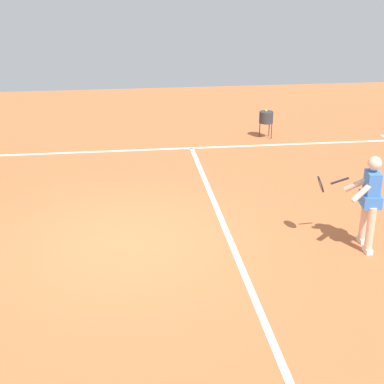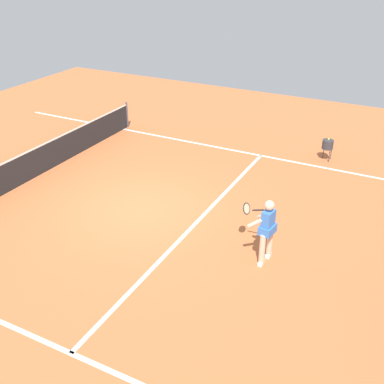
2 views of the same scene
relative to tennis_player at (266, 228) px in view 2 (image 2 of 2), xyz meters
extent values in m
plane|color=#C66638|center=(0.71, 3.81, -0.85)|extent=(24.47, 24.47, 0.00)
cube|color=white|center=(0.71, 2.09, -0.84)|extent=(9.78, 0.10, 0.01)
cube|color=white|center=(-4.18, 3.81, -0.84)|extent=(0.10, 16.82, 0.01)
cube|color=white|center=(5.60, 3.81, -0.84)|extent=(0.10, 16.82, 0.01)
cylinder|color=#4C4C51|center=(5.90, 7.70, -0.35)|extent=(0.08, 0.08, 0.99)
cube|color=#232326|center=(0.71, 7.70, -0.41)|extent=(10.30, 0.02, 0.87)
cube|color=white|center=(0.71, 7.70, 0.05)|extent=(10.30, 0.02, 0.04)
cylinder|color=beige|center=(-0.19, 0.00, -0.46)|extent=(0.13, 0.13, 0.78)
cylinder|color=beige|center=(0.17, -0.05, -0.46)|extent=(0.13, 0.13, 0.78)
cube|color=white|center=(-0.19, 0.00, -0.81)|extent=(0.20, 0.10, 0.08)
cube|color=white|center=(0.17, -0.05, -0.81)|extent=(0.20, 0.10, 0.08)
cube|color=#3875D6|center=(-0.01, -0.03, 0.19)|extent=(0.35, 0.24, 0.52)
cube|color=#3875D6|center=(-0.01, -0.03, -0.01)|extent=(0.44, 0.33, 0.20)
sphere|color=beige|center=(-0.01, -0.03, 0.59)|extent=(0.22, 0.22, 0.22)
cylinder|color=beige|center=(-0.14, 0.14, 0.21)|extent=(0.22, 0.48, 0.37)
cylinder|color=beige|center=(0.16, 0.10, 0.21)|extent=(0.34, 0.45, 0.37)
cylinder|color=black|center=(0.38, 0.34, 0.17)|extent=(0.08, 0.30, 0.14)
torus|color=black|center=(0.43, 0.64, 0.11)|extent=(0.30, 0.16, 0.28)
cylinder|color=beige|center=(0.43, 0.64, 0.11)|extent=(0.25, 0.12, 0.23)
cylinder|color=#333338|center=(6.26, 0.05, -0.30)|extent=(0.36, 0.36, 0.30)
cylinder|color=#333338|center=(6.39, 0.18, -0.65)|extent=(0.02, 0.02, 0.40)
cylinder|color=#333338|center=(6.14, -0.08, -0.65)|extent=(0.02, 0.02, 0.40)
cylinder|color=#333338|center=(6.39, -0.08, -0.65)|extent=(0.02, 0.02, 0.40)
sphere|color=#D1E533|center=(6.31, 0.05, -0.14)|extent=(0.07, 0.07, 0.07)
camera|label=1|loc=(-7.88, 3.80, 3.47)|focal=53.69mm
camera|label=2|loc=(-8.52, -2.54, 5.53)|focal=44.04mm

